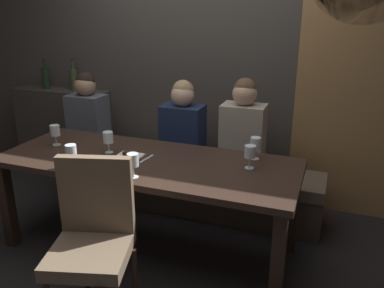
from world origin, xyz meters
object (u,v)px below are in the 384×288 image
(espresso_cup, at_px, (99,162))
(fork_on_table, at_px, (146,159))
(chair_near_side, at_px, (93,231))
(wine_glass_center_front, at_px, (108,138))
(wine_glass_end_left, at_px, (250,152))
(dessert_plate, at_px, (129,156))
(wine_glass_near_left, at_px, (133,161))
(banquette_bench, at_px, (183,185))
(wine_glass_far_right, at_px, (71,151))
(diner_redhead, at_px, (88,114))
(wine_glass_near_right, at_px, (55,131))
(wine_bottle_dark_red, at_px, (46,78))
(wine_bottle_pale_label, at_px, (74,79))
(dining_table, at_px, (147,170))
(wine_glass_far_left, at_px, (255,144))
(diner_far_end, at_px, (243,129))
(diner_bearded, at_px, (183,126))

(espresso_cup, height_order, fork_on_table, espresso_cup)
(chair_near_side, xyz_separation_m, wine_glass_center_front, (-0.34, 0.75, 0.29))
(wine_glass_end_left, bearing_deg, dessert_plate, -172.67)
(wine_glass_center_front, distance_m, espresso_cup, 0.28)
(wine_glass_near_left, bearing_deg, fork_on_table, 102.18)
(banquette_bench, relative_size, wine_glass_far_right, 15.24)
(diner_redhead, distance_m, wine_glass_end_left, 1.84)
(chair_near_side, bearing_deg, wine_glass_near_left, 82.02)
(banquette_bench, relative_size, espresso_cup, 20.83)
(chair_near_side, height_order, wine_glass_near_right, chair_near_side)
(diner_redhead, relative_size, dessert_plate, 4.02)
(banquette_bench, height_order, wine_glass_end_left, wine_glass_end_left)
(wine_bottle_dark_red, distance_m, fork_on_table, 2.02)
(wine_bottle_pale_label, bearing_deg, wine_glass_far_right, -55.04)
(dining_table, distance_m, chair_near_side, 0.73)
(diner_redhead, relative_size, wine_glass_far_left, 4.65)
(diner_far_end, relative_size, wine_glass_near_left, 4.89)
(wine_bottle_pale_label, xyz_separation_m, wine_glass_far_left, (2.11, -0.79, -0.21))
(wine_glass_near_left, distance_m, fork_on_table, 0.34)
(wine_bottle_dark_red, distance_m, wine_glass_far_left, 2.57)
(chair_near_side, relative_size, wine_glass_far_right, 5.98)
(fork_on_table, bearing_deg, diner_bearded, 95.65)
(wine_bottle_dark_red, relative_size, wine_glass_center_front, 1.99)
(diner_redhead, xyz_separation_m, dessert_plate, (0.86, -0.74, -0.06))
(chair_near_side, height_order, wine_bottle_pale_label, wine_bottle_pale_label)
(chair_near_side, distance_m, diner_redhead, 1.78)
(wine_glass_center_front, xyz_separation_m, wine_glass_end_left, (1.07, 0.07, 0.00))
(diner_redhead, bearing_deg, wine_glass_far_left, -14.15)
(wine_bottle_dark_red, xyz_separation_m, wine_glass_end_left, (2.45, -0.93, -0.21))
(dining_table, height_order, diner_bearded, diner_bearded)
(banquette_bench, xyz_separation_m, diner_far_end, (0.54, 0.01, 0.60))
(chair_near_side, bearing_deg, dining_table, 90.76)
(diner_bearded, distance_m, wine_bottle_dark_red, 1.78)
(diner_bearded, bearing_deg, wine_glass_end_left, -38.68)
(wine_glass_center_front, bearing_deg, diner_bearded, 61.81)
(espresso_cup, bearing_deg, wine_glass_center_front, 106.70)
(diner_bearded, relative_size, wine_bottle_pale_label, 2.32)
(wine_glass_center_front, bearing_deg, diner_redhead, 133.72)
(wine_glass_far_right, height_order, wine_glass_center_front, same)
(banquette_bench, height_order, diner_redhead, diner_redhead)
(wine_bottle_pale_label, relative_size, wine_glass_far_right, 1.99)
(diner_far_end, xyz_separation_m, espresso_cup, (-0.80, -0.94, -0.06))
(wine_glass_near_right, xyz_separation_m, fork_on_table, (0.82, -0.03, -0.11))
(wine_glass_far_right, relative_size, espresso_cup, 1.37)
(wine_glass_end_left, relative_size, wine_glass_near_left, 1.00)
(chair_near_side, height_order, wine_glass_end_left, chair_near_side)
(espresso_cup, bearing_deg, wine_glass_near_left, -15.11)
(wine_bottle_dark_red, bearing_deg, wine_glass_near_left, -37.17)
(chair_near_side, height_order, diner_bearded, diner_bearded)
(wine_bottle_dark_red, bearing_deg, wine_glass_far_left, -16.97)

